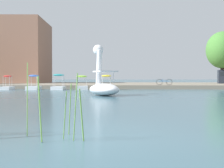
{
  "coord_description": "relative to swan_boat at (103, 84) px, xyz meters",
  "views": [
    {
      "loc": [
        1.16,
        -5.89,
        1.16
      ],
      "look_at": [
        -0.27,
        20.06,
        0.66
      ],
      "focal_mm": 50.26,
      "sensor_mm": 36.0,
      "label": 1
    }
  ],
  "objects": [
    {
      "name": "pedal_boat_lime",
      "position": [
        -2.94,
        9.89,
        -0.31
      ],
      "size": [
        1.43,
        2.23,
        1.42
      ],
      "color": "white",
      "rests_on": "ground_plane"
    },
    {
      "name": "tree_broadleaf_behind_dock",
      "position": [
        14.51,
        23.09,
        4.26
      ],
      "size": [
        5.38,
        6.17,
        7.14
      ],
      "color": "#423323",
      "rests_on": "shore_bank_far"
    },
    {
      "name": "swan_boat",
      "position": [
        0.0,
        0.0,
        0.0
      ],
      "size": [
        2.91,
        3.55,
        3.47
      ],
      "color": "white",
      "rests_on": "ground_plane"
    },
    {
      "name": "shore_bank_far",
      "position": [
        0.57,
        22.86,
        -0.54
      ],
      "size": [
        141.66,
        22.81,
        0.41
      ],
      "primitive_type": "cube",
      "color": "slate",
      "rests_on": "ground_plane"
    },
    {
      "name": "pedal_boat_yellow",
      "position": [
        -0.51,
        9.69,
        -0.31
      ],
      "size": [
        1.33,
        2.14,
        1.47
      ],
      "color": "white",
      "rests_on": "ground_plane"
    },
    {
      "name": "reed_clump_foreground",
      "position": [
        -0.71,
        -14.89,
        -0.16
      ],
      "size": [
        2.71,
        0.8,
        1.47
      ],
      "color": "#669942",
      "rests_on": "ground_plane"
    },
    {
      "name": "pedal_boat_red",
      "position": [
        -10.28,
        9.51,
        -0.33
      ],
      "size": [
        0.98,
        1.84,
        1.43
      ],
      "color": "white",
      "rests_on": "ground_plane"
    },
    {
      "name": "pedal_boat_blue",
      "position": [
        -7.65,
        9.52,
        -0.32
      ],
      "size": [
        1.2,
        1.95,
        1.48
      ],
      "color": "white",
      "rests_on": "ground_plane"
    },
    {
      "name": "pedal_boat_teal",
      "position": [
        -5.26,
        9.83,
        -0.28
      ],
      "size": [
        1.22,
        1.87,
        1.55
      ],
      "color": "white",
      "rests_on": "ground_plane"
    },
    {
      "name": "bicycle_parked",
      "position": [
        5.44,
        12.67,
        -0.0
      ],
      "size": [
        1.66,
        0.29,
        0.66
      ],
      "color": "black",
      "rests_on": "shore_bank_far"
    },
    {
      "name": "ground_plane",
      "position": [
        0.57,
        -14.87,
        -0.75
      ],
      "size": [
        506.29,
        506.29,
        0.0
      ],
      "primitive_type": "plane",
      "color": "#385966"
    }
  ]
}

